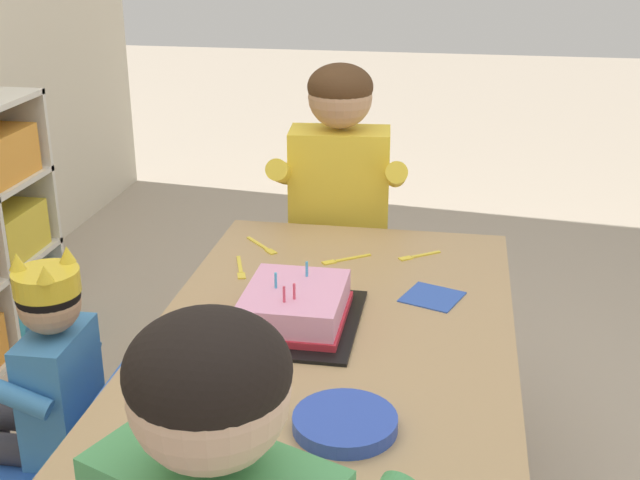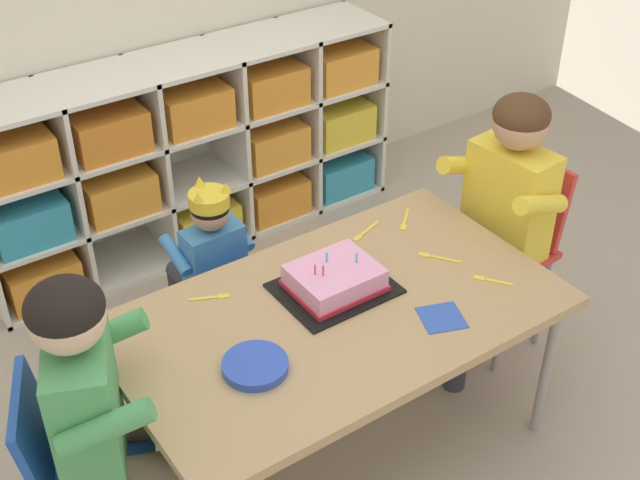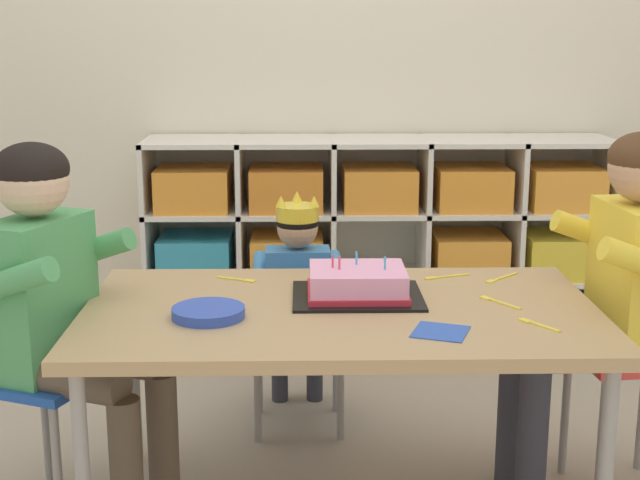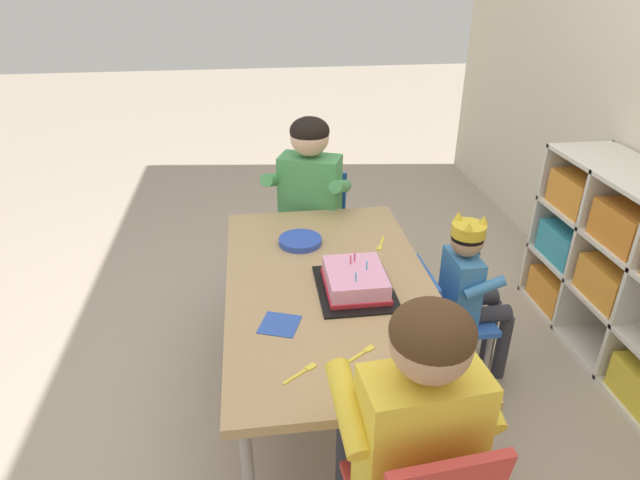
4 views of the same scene
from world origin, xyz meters
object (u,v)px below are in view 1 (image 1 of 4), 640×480
at_px(activity_table, 330,352).
at_px(birthday_cake_on_tray, 295,309).
at_px(guest_at_table_side, 338,201).
at_px(fork_at_table_front_edge, 263,246).
at_px(fork_scattered_mid_table, 344,260).
at_px(child_with_crown, 42,383).
at_px(paper_plate_stack, 345,423).
at_px(fork_by_napkin, 168,394).
at_px(classroom_chair_guest_side, 340,246).
at_px(classroom_chair_blue, 92,445).
at_px(fork_near_cake_tray, 240,269).
at_px(fork_near_child_seat, 417,256).

height_order(activity_table, birthday_cake_on_tray, birthday_cake_on_tray).
relative_size(guest_at_table_side, fork_at_table_front_edge, 8.98).
bearing_deg(fork_at_table_front_edge, birthday_cake_on_tray, 159.27).
relative_size(activity_table, fork_scattered_mid_table, 10.98).
relative_size(child_with_crown, paper_plate_stack, 4.26).
distance_m(activity_table, guest_at_table_side, 0.77).
distance_m(paper_plate_stack, fork_by_napkin, 0.35).
bearing_deg(classroom_chair_guest_side, guest_at_table_side, -90.00).
bearing_deg(child_with_crown, guest_at_table_side, 147.52).
bearing_deg(classroom_chair_guest_side, fork_by_napkin, -102.97).
bearing_deg(paper_plate_stack, classroom_chair_blue, 69.52).
relative_size(classroom_chair_blue, fork_at_table_front_edge, 4.76).
bearing_deg(activity_table, classroom_chair_blue, 102.29).
relative_size(child_with_crown, fork_near_cake_tray, 5.55).
bearing_deg(fork_near_child_seat, birthday_cake_on_tray, -155.41).
bearing_deg(fork_at_table_front_edge, classroom_chair_guest_side, -64.69).
xyz_separation_m(birthday_cake_on_tray, fork_by_napkin, (-0.34, 0.18, -0.03)).
height_order(birthday_cake_on_tray, fork_at_table_front_edge, birthday_cake_on_tray).
relative_size(classroom_chair_blue, child_with_crown, 0.70).
xyz_separation_m(activity_table, fork_scattered_mid_table, (0.42, 0.03, 0.04)).
xyz_separation_m(guest_at_table_side, paper_plate_stack, (-1.10, -0.18, -0.04)).
distance_m(guest_at_table_side, fork_by_napkin, 1.06).
bearing_deg(classroom_chair_guest_side, birthday_cake_on_tray, -93.78).
bearing_deg(classroom_chair_blue, paper_plate_stack, 68.16).
relative_size(classroom_chair_blue, fork_near_child_seat, 5.05).
height_order(activity_table, fork_by_napkin, fork_by_napkin).
bearing_deg(classroom_chair_blue, fork_near_child_seat, 129.81).
xyz_separation_m(classroom_chair_blue, fork_by_napkin, (-0.17, -0.26, 0.27)).
height_order(guest_at_table_side, paper_plate_stack, guest_at_table_side).
height_order(guest_at_table_side, fork_scattered_mid_table, guest_at_table_side).
bearing_deg(fork_scattered_mid_table, fork_by_napkin, -143.57).
bearing_deg(fork_scattered_mid_table, fork_near_cake_tray, 167.31).
bearing_deg(classroom_chair_guest_side, classroom_chair_blue, -118.05).
bearing_deg(fork_near_cake_tray, birthday_cake_on_tray, -162.40).
xyz_separation_m(child_with_crown, fork_by_napkin, (-0.17, -0.36, 0.11)).
height_order(child_with_crown, fork_by_napkin, child_with_crown).
relative_size(classroom_chair_guest_side, fork_at_table_front_edge, 6.46).
xyz_separation_m(child_with_crown, classroom_chair_guest_side, (0.99, -0.52, -0.03)).
bearing_deg(fork_near_cake_tray, guest_at_table_side, -41.83).
distance_m(classroom_chair_blue, fork_near_cake_tray, 0.56).
height_order(classroom_chair_guest_side, paper_plate_stack, classroom_chair_guest_side).
bearing_deg(birthday_cake_on_tray, fork_scattered_mid_table, -8.44).
height_order(fork_near_child_seat, fork_at_table_front_edge, same).
xyz_separation_m(child_with_crown, fork_near_child_seat, (0.60, -0.78, 0.11)).
height_order(activity_table, guest_at_table_side, guest_at_table_side).
distance_m(birthday_cake_on_tray, fork_at_table_front_edge, 0.47).
bearing_deg(paper_plate_stack, guest_at_table_side, 9.22).
bearing_deg(paper_plate_stack, fork_near_child_seat, -5.31).
xyz_separation_m(activity_table, fork_near_cake_tray, (0.32, 0.28, 0.04)).
bearing_deg(guest_at_table_side, fork_scattered_mid_table, -84.10).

